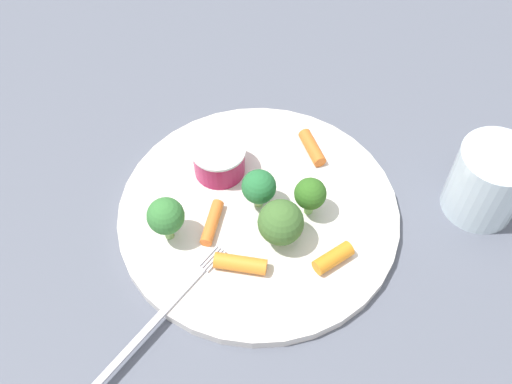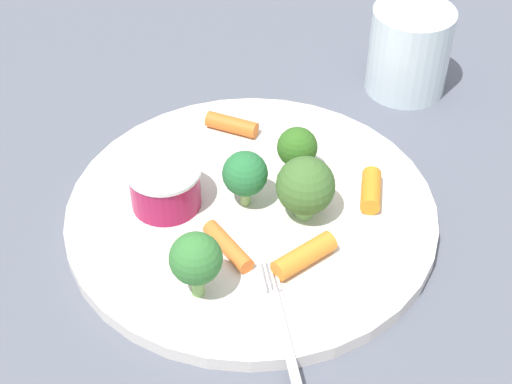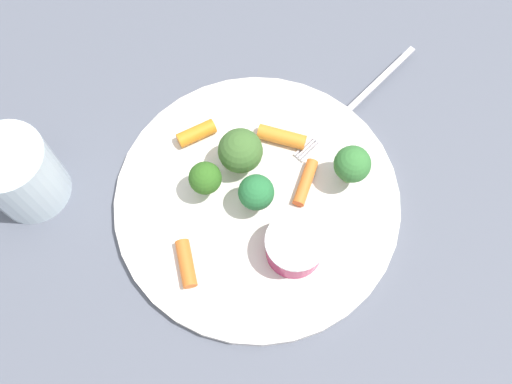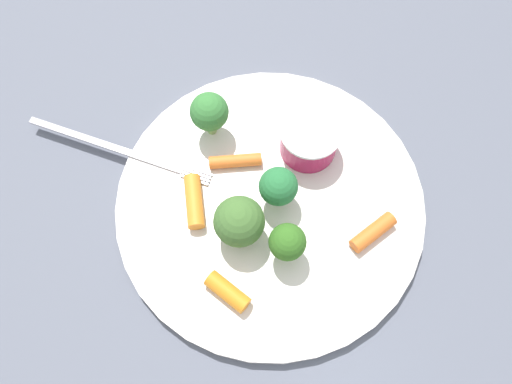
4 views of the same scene
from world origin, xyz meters
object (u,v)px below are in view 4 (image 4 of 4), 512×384
Objects in this scene: broccoli_floret_0 at (278,184)px; broccoli_floret_1 at (209,112)px; carrot_stick_1 at (194,201)px; broccoli_floret_3 at (239,222)px; carrot_stick_0 at (373,232)px; plate at (270,203)px; carrot_stick_2 at (235,161)px; sauce_cup at (309,140)px; carrot_stick_3 at (228,292)px; broccoli_floret_2 at (292,241)px; fork at (122,150)px.

broccoli_floret_1 is at bearing 26.39° from broccoli_floret_0.
broccoli_floret_3 is at bearing -137.63° from carrot_stick_1.
carrot_stick_1 is at bearing 64.75° from carrot_stick_0.
broccoli_floret_0 reaches higher than plate.
plate is at bearing -154.36° from carrot_stick_2.
carrot_stick_0 is at bearing -106.02° from broccoli_floret_3.
broccoli_floret_1 is 1.07× the size of carrot_stick_2.
sauce_cup is 1.41× the size of carrot_stick_3.
broccoli_floret_2 is (-0.09, 0.05, 0.01)m from sauce_cup.
carrot_stick_0 is at bearing -163.12° from sauce_cup.
carrot_stick_1 is (0.01, 0.08, -0.02)m from broccoli_floret_0.
fork is at bearing 43.15° from broccoli_floret_2.
carrot_stick_0 is 0.91× the size of carrot_stick_2.
broccoli_floret_1 is (0.09, 0.04, 0.04)m from plate.
sauce_cup is 0.11m from broccoli_floret_2.
carrot_stick_2 is at bearing -56.28° from carrot_stick_1.
broccoli_floret_0 reaches higher than carrot_stick_0.
sauce_cup is 1.22× the size of broccoli_floret_2.
broccoli_floret_3 is (-0.07, 0.08, 0.01)m from sauce_cup.
carrot_stick_3 is (-0.07, 0.06, 0.01)m from plate.
broccoli_floret_1 is 0.19m from carrot_stick_0.
carrot_stick_0 is at bearing -115.25° from carrot_stick_1.
broccoli_floret_2 is 1.15× the size of carrot_stick_3.
broccoli_floret_0 is (0.00, -0.01, 0.04)m from plate.
carrot_stick_1 is at bearing 42.37° from broccoli_floret_3.
sauce_cup is (0.04, -0.05, 0.02)m from plate.
carrot_stick_0 is 0.25m from fork.
carrot_stick_2 is at bearing -17.01° from carrot_stick_3.
broccoli_floret_2 is 0.89× the size of broccoli_floret_3.
carrot_stick_3 is at bearing -173.53° from carrot_stick_1.
broccoli_floret_0 reaches higher than sauce_cup.
carrot_stick_2 is at bearing 33.39° from broccoli_floret_0.
carrot_stick_3 is (-0.02, 0.14, 0.00)m from carrot_stick_0.
carrot_stick_1 is 0.09m from carrot_stick_3.
plate is at bearing -124.84° from fork.
carrot_stick_3 is at bearing 139.45° from broccoli_floret_0.
fork is (0.04, 0.10, -0.00)m from carrot_stick_2.
sauce_cup is 0.06m from broccoli_floret_0.
broccoli_floret_2 is at bearing -164.90° from carrot_stick_2.
sauce_cup is 0.11m from broccoli_floret_3.
plate is at bearing -157.88° from broccoli_floret_1.
carrot_stick_2 is (0.07, -0.01, -0.02)m from broccoli_floret_3.
broccoli_floret_2 reaches higher than plate.
broccoli_floret_2 is 0.94× the size of carrot_stick_2.
plate is 0.06m from broccoli_floret_2.
broccoli_floret_0 is (-0.04, 0.04, 0.01)m from sauce_cup.
carrot_stick_0 is (-0.03, -0.11, -0.02)m from broccoli_floret_3.
sauce_cup is 0.35× the size of fork.
broccoli_floret_1 reaches higher than carrot_stick_2.
carrot_stick_1 is at bearing 155.39° from broccoli_floret_1.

